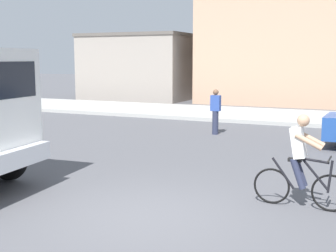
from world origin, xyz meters
The scene contains 6 objects.
ground_plane centered at (0.00, 0.00, 0.00)m, with size 120.00×120.00×0.00m, color #56565B.
sidewalk_far centered at (0.00, 14.24, 0.08)m, with size 80.00×5.00×0.16m, color #ADADA8.
cyclist centered at (2.39, 1.59, 0.86)m, with size 1.73×0.50×1.72m.
pedestrian_near_kerb centered at (-1.55, 8.69, 0.85)m, with size 0.34×0.22×1.62m.
building_corner_left centered at (-10.86, 21.38, 2.17)m, with size 7.16×6.48×4.33m.
building_mid_block centered at (-1.49, 22.49, 3.33)m, with size 9.75×7.66×6.66m.
Camera 1 is at (3.43, -6.68, 2.70)m, focal length 48.35 mm.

